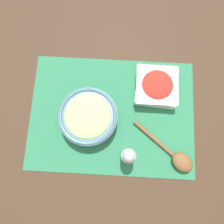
# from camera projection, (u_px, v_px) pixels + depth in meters

# --- Properties ---
(ground_plane) EXTENTS (3.00, 3.00, 0.00)m
(ground_plane) POSITION_uv_depth(u_px,v_px,m) (112.00, 114.00, 0.71)
(ground_plane) COLOR #422D1E
(placemat) EXTENTS (0.53, 0.38, 0.00)m
(placemat) POSITION_uv_depth(u_px,v_px,m) (112.00, 114.00, 0.70)
(placemat) COLOR #2D7A51
(placemat) RESTS_ON ground_plane
(tomato_bowl) EXTENTS (0.14, 0.14, 0.05)m
(tomato_bowl) POSITION_uv_depth(u_px,v_px,m) (156.00, 86.00, 0.69)
(tomato_bowl) COLOR white
(tomato_bowl) RESTS_ON placemat
(cucumber_bowl) EXTENTS (0.18, 0.18, 0.07)m
(cucumber_bowl) POSITION_uv_depth(u_px,v_px,m) (88.00, 117.00, 0.66)
(cucumber_bowl) COLOR slate
(cucumber_bowl) RESTS_ON placemat
(wooden_spoon) EXTENTS (0.19, 0.16, 0.03)m
(wooden_spoon) POSITION_uv_depth(u_px,v_px,m) (177.00, 158.00, 0.66)
(wooden_spoon) COLOR brown
(wooden_spoon) RESTS_ON placemat
(pepper_shaker) EXTENTS (0.04, 0.04, 0.11)m
(pepper_shaker) POSITION_uv_depth(u_px,v_px,m) (128.00, 156.00, 0.62)
(pepper_shaker) COLOR silver
(pepper_shaker) RESTS_ON placemat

